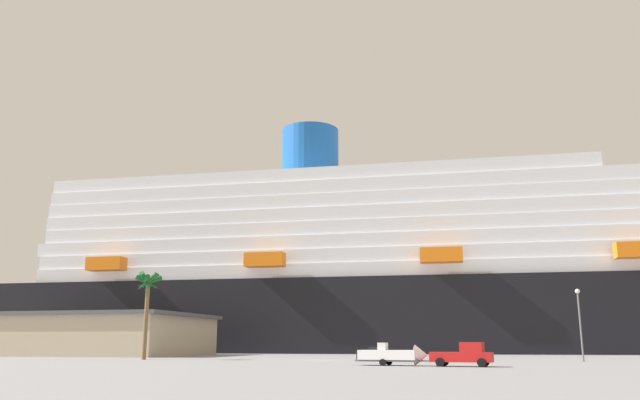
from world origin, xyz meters
name	(u,v)px	position (x,y,z in m)	size (l,w,h in m)	color
ground_plane	(357,356)	(0.00, 30.00, 0.00)	(600.00, 600.00, 0.00)	gray
cruise_ship	(444,280)	(14.55, 62.93, 15.50)	(241.55, 43.31, 60.94)	black
terminal_building	(79,335)	(-47.97, 22.42, 3.51)	(43.40, 27.72, 6.97)	#B7A88C
pickup_truck	(464,355)	(17.17, -17.63, 1.04)	(5.87, 3.05, 2.20)	red
small_boat_on_trailer	(396,355)	(10.80, -16.47, 0.96)	(7.84, 3.17, 2.15)	#595960
palm_tree	(148,289)	(-23.15, -1.44, 9.10)	(3.57, 3.48, 11.35)	brown
street_lamp	(579,314)	(30.71, 0.28, 5.39)	(0.56, 0.56, 8.32)	slate
parked_car_blue_suv	(380,353)	(6.63, 5.84, 0.83)	(4.32, 2.08, 1.58)	#264C99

